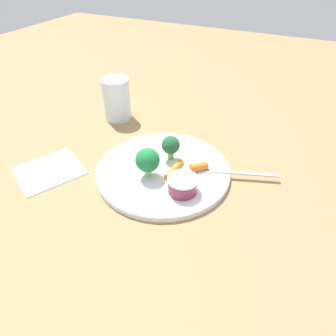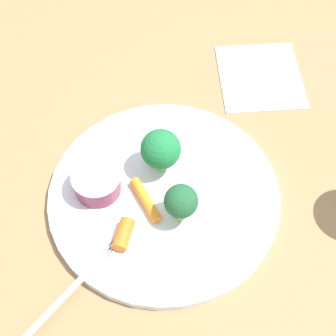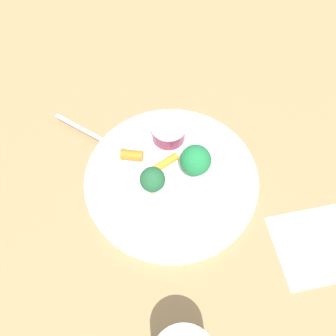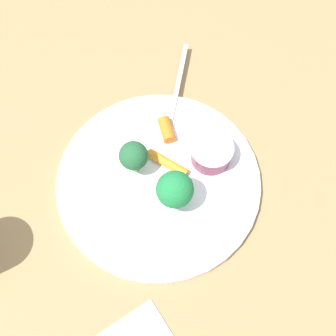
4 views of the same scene
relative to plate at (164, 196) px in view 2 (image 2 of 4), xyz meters
name	(u,v)px [view 2 (image 2 of 4)]	position (x,y,z in m)	size (l,w,h in m)	color
ground_plane	(164,198)	(0.00, 0.00, -0.01)	(2.40, 2.40, 0.00)	olive
plate	(164,196)	(0.00, 0.00, 0.00)	(0.27, 0.27, 0.01)	white
sauce_cup	(97,182)	(-0.05, -0.06, 0.02)	(0.06, 0.06, 0.03)	#7C2C48
broccoli_floret_0	(182,202)	(0.04, 0.00, 0.04)	(0.04, 0.04, 0.05)	#87B657
broccoli_floret_1	(161,150)	(-0.03, 0.02, 0.04)	(0.05, 0.05, 0.06)	#8FC365
carrot_stick_0	(146,201)	(0.00, -0.02, 0.01)	(0.01, 0.01, 0.06)	orange
carrot_stick_1	(123,234)	(0.03, -0.07, 0.01)	(0.02, 0.02, 0.04)	orange
fork	(74,287)	(0.05, -0.14, 0.01)	(0.06, 0.15, 0.00)	#B9BBBA
napkin	(260,76)	(-0.10, 0.22, 0.00)	(0.12, 0.11, 0.00)	white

